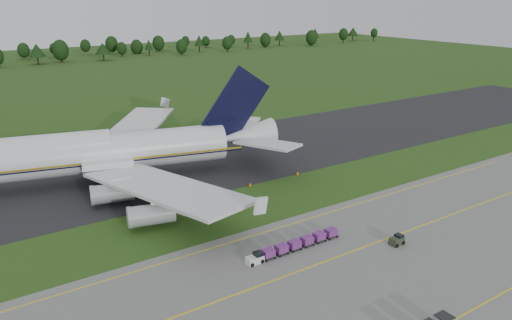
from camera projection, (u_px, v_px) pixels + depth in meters
ground at (238, 209)px, 85.95m from camera, size 600.00×600.00×0.00m
apron at (388, 306)px, 59.05m from camera, size 300.00×52.00×0.06m
taxiway at (170, 165)px, 108.08m from camera, size 300.00×40.00×0.08m
apron_markings at (346, 279)px, 64.59m from camera, size 300.00×30.20×0.01m
tree_line at (23, 52)px, 259.18m from camera, size 525.46×22.47×11.58m
aircraft at (80, 154)px, 95.05m from camera, size 77.01×72.76×21.54m
baggage_train at (293, 245)px, 71.69m from camera, size 15.95×1.45×1.39m
utility_cart at (397, 241)px, 73.39m from camera, size 2.19×1.49×1.17m
edge_markers at (224, 192)px, 92.64m from camera, size 35.17×0.30×0.60m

